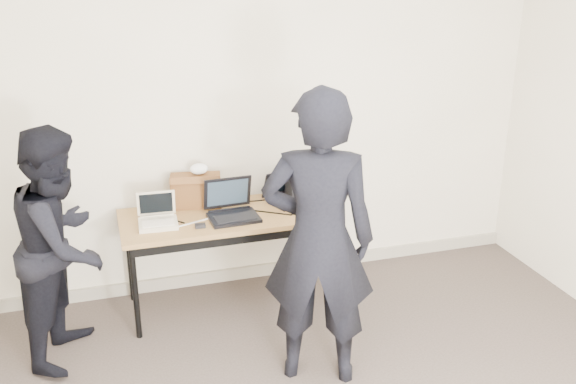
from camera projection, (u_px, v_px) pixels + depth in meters
name	position (u px, v px, depth m)	size (l,w,h in m)	color
room	(374.00, 234.00, 2.72)	(4.60, 4.60, 2.80)	#443934
desk	(228.00, 222.00, 4.57)	(1.50, 0.66, 0.72)	olive
laptop_beige	(158.00, 219.00, 4.38)	(0.27, 0.27, 0.21)	beige
laptop_center	(232.00, 208.00, 4.50)	(0.36, 0.35, 0.26)	black
laptop_right	(288.00, 194.00, 4.79)	(0.38, 0.38, 0.22)	black
leather_satchel	(196.00, 190.00, 4.66)	(0.38, 0.24, 0.25)	brown
tissue	(199.00, 169.00, 4.62)	(0.13, 0.10, 0.08)	white
equipment_box	(303.00, 187.00, 4.87)	(0.26, 0.22, 0.15)	black
power_brick	(200.00, 226.00, 4.34)	(0.07, 0.04, 0.03)	black
cables	(234.00, 213.00, 4.57)	(1.15, 0.36, 0.01)	black
person_typist	(318.00, 240.00, 3.71)	(0.66, 0.43, 1.81)	black
person_observer	(62.00, 245.00, 3.99)	(0.74, 0.58, 1.52)	black
baseboard	(254.00, 271.00, 5.18)	(4.50, 0.03, 0.10)	#A19885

